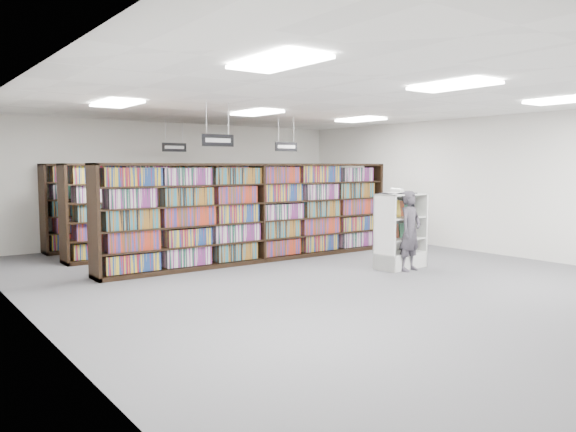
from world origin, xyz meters
TOP-DOWN VIEW (x-y plane):
  - floor at (0.00, 0.00)m, footprint 12.00×12.00m
  - ceiling at (0.00, 0.00)m, footprint 10.00×12.00m
  - wall_back at (0.00, 6.00)m, footprint 10.00×0.10m
  - wall_left at (-5.00, 0.00)m, footprint 0.10×12.00m
  - wall_right at (5.00, 0.00)m, footprint 0.10×12.00m
  - bookshelf_row_near at (0.00, 2.00)m, footprint 7.00×0.60m
  - bookshelf_row_mid at (0.00, 4.00)m, footprint 7.00×0.60m
  - bookshelf_row_far at (0.00, 5.70)m, footprint 7.00×0.60m
  - aisle_sign_left at (-1.50, 1.00)m, footprint 0.65×0.02m
  - aisle_sign_right at (1.50, 3.00)m, footprint 0.65×0.02m
  - aisle_sign_center at (-0.50, 5.00)m, footprint 0.65×0.02m
  - troffer_front_left at (-3.00, -3.00)m, footprint 0.60×1.20m
  - troffer_front_center at (0.00, -3.00)m, footprint 0.60×1.20m
  - troffer_front_right at (3.00, -3.00)m, footprint 0.60×1.20m
  - troffer_back_left at (-3.00, 2.00)m, footprint 0.60×1.20m
  - troffer_back_center at (0.00, 2.00)m, footprint 0.60×1.20m
  - troffer_back_right at (3.00, 2.00)m, footprint 0.60×1.20m
  - endcap_display at (1.87, -0.34)m, footprint 1.11×0.62m
  - open_book at (1.81, -0.33)m, footprint 0.74×0.53m
  - shopper at (1.79, -0.70)m, footprint 0.63×0.47m

SIDE VIEW (x-z plane):
  - floor at x=0.00m, z-range 0.00..0.00m
  - endcap_display at x=1.87m, z-range -0.25..1.25m
  - shopper at x=1.79m, z-range 0.00..1.57m
  - bookshelf_row_near at x=0.00m, z-range 0.00..2.10m
  - bookshelf_row_mid at x=0.00m, z-range 0.00..2.10m
  - bookshelf_row_far at x=0.00m, z-range 0.00..2.10m
  - open_book at x=1.81m, z-range 1.46..1.59m
  - wall_back at x=0.00m, z-range 0.00..3.20m
  - wall_left at x=-5.00m, z-range 0.00..3.20m
  - wall_right at x=5.00m, z-range 0.00..3.20m
  - aisle_sign_left at x=-1.50m, z-range 2.13..2.93m
  - aisle_sign_right at x=1.50m, z-range 2.13..2.93m
  - aisle_sign_center at x=-0.50m, z-range 2.13..2.93m
  - troffer_front_left at x=-3.00m, z-range 3.14..3.18m
  - troffer_front_center at x=0.00m, z-range 3.14..3.18m
  - troffer_front_right at x=3.00m, z-range 3.14..3.18m
  - troffer_back_left at x=-3.00m, z-range 3.14..3.18m
  - troffer_back_center at x=0.00m, z-range 3.14..3.18m
  - troffer_back_right at x=3.00m, z-range 3.14..3.18m
  - ceiling at x=0.00m, z-range 3.15..3.25m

